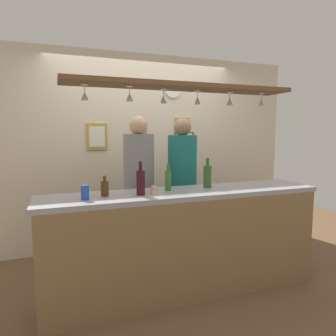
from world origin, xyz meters
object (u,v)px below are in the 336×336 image
(drink_can, at_px, (85,192))
(cupcake, at_px, (154,190))
(bottle_beer_brown_stubby, at_px, (105,188))
(picture_frame_upper_small, at_px, (182,124))
(picture_frame_lower_pair, at_px, (184,138))
(wall_clock, at_px, (173,90))
(person_middle_teal_shirt, at_px, (182,177))
(bottle_champagne_green, at_px, (207,176))
(picture_frame_crest, at_px, (140,129))
(person_left_grey_shirt, at_px, (139,178))
(bottle_beer_green_import, at_px, (168,180))
(picture_frame_caricature, at_px, (97,137))
(bottle_wine_dark_red, at_px, (141,182))

(drink_can, xyz_separation_m, cupcake, (0.61, 0.05, -0.03))
(bottle_beer_brown_stubby, bearing_deg, picture_frame_upper_small, 46.38)
(picture_frame_lower_pair, distance_m, wall_clock, 0.69)
(person_middle_teal_shirt, bearing_deg, bottle_champagne_green, -86.21)
(picture_frame_lower_pair, bearing_deg, bottle_beer_brown_stubby, -134.25)
(person_middle_teal_shirt, bearing_deg, cupcake, -130.05)
(bottle_beer_brown_stubby, bearing_deg, picture_frame_crest, 63.43)
(person_left_grey_shirt, relative_size, person_middle_teal_shirt, 1.01)
(picture_frame_lower_pair, bearing_deg, cupcake, -122.60)
(person_left_grey_shirt, bearing_deg, bottle_beer_brown_stubby, -127.07)
(bottle_beer_green_import, bearing_deg, picture_frame_lower_pair, 60.98)
(picture_frame_lower_pair, relative_size, picture_frame_upper_small, 1.36)
(picture_frame_caricature, distance_m, picture_frame_upper_small, 1.21)
(person_left_grey_shirt, distance_m, picture_frame_upper_small, 1.29)
(picture_frame_lower_pair, bearing_deg, person_left_grey_shirt, -139.16)
(person_middle_teal_shirt, relative_size, picture_frame_caricature, 5.06)
(drink_can, relative_size, cupcake, 1.56)
(bottle_wine_dark_red, bearing_deg, person_left_grey_shirt, 76.29)
(bottle_beer_brown_stubby, bearing_deg, bottle_wine_dark_red, -11.83)
(picture_frame_upper_small, xyz_separation_m, picture_frame_crest, (-0.63, 0.00, -0.06))
(drink_can, height_order, wall_clock, wall_clock)
(person_middle_teal_shirt, relative_size, cupcake, 22.04)
(bottle_beer_brown_stubby, distance_m, cupcake, 0.44)
(cupcake, height_order, picture_frame_upper_small, picture_frame_upper_small)
(picture_frame_crest, bearing_deg, picture_frame_upper_small, 0.00)
(person_middle_teal_shirt, height_order, wall_clock, wall_clock)
(bottle_beer_brown_stubby, distance_m, bottle_wine_dark_red, 0.32)
(bottle_beer_brown_stubby, distance_m, picture_frame_crest, 1.63)
(person_middle_teal_shirt, relative_size, picture_frame_upper_small, 7.82)
(drink_can, xyz_separation_m, picture_frame_lower_pair, (1.52, 1.47, 0.41))
(bottle_wine_dark_red, height_order, cupcake, bottle_wine_dark_red)
(bottle_beer_green_import, xyz_separation_m, picture_frame_upper_small, (0.71, 1.33, 0.56))
(person_middle_teal_shirt, distance_m, picture_frame_lower_pair, 0.94)
(cupcake, bearing_deg, bottle_beer_brown_stubby, 174.38)
(bottle_champagne_green, height_order, cupcake, bottle_champagne_green)
(wall_clock, bearing_deg, picture_frame_caricature, 179.66)
(person_left_grey_shirt, height_order, picture_frame_caricature, person_left_grey_shirt)
(bottle_wine_dark_red, relative_size, wall_clock, 1.36)
(picture_frame_crest, bearing_deg, bottle_wine_dark_red, -104.90)
(drink_can, distance_m, picture_frame_upper_small, 2.18)
(bottle_beer_green_import, height_order, drink_can, bottle_beer_green_import)
(bottle_beer_brown_stubby, xyz_separation_m, picture_frame_crest, (0.69, 1.38, 0.53))
(bottle_beer_brown_stubby, bearing_deg, wall_clock, 49.68)
(picture_frame_crest, relative_size, wall_clock, 1.18)
(picture_frame_upper_small, relative_size, wall_clock, 1.00)
(bottle_wine_dark_red, height_order, picture_frame_crest, picture_frame_crest)
(bottle_beer_brown_stubby, relative_size, cupcake, 2.31)
(bottle_beer_brown_stubby, relative_size, picture_frame_lower_pair, 0.60)
(bottle_beer_brown_stubby, height_order, wall_clock, wall_clock)
(bottle_champagne_green, distance_m, cupcake, 0.62)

